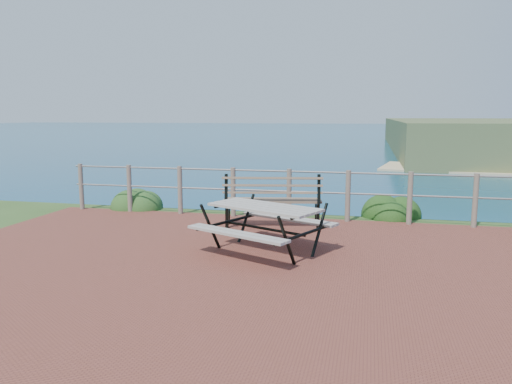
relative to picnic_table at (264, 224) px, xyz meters
The scene contains 7 objects.
ground 0.96m from the picnic_table, 92.03° to the right, with size 10.00×7.00×0.12m, color brown.
ocean 199.16m from the picnic_table, 90.01° to the left, with size 1200.00×1200.00×0.00m, color #135777.
safety_railing 2.51m from the picnic_table, 90.68° to the left, with size 9.40×0.10×1.00m.
picnic_table is the anchor object (origin of this frame).
park_bench 1.77m from the picnic_table, 97.13° to the left, with size 1.84×0.77×1.01m.
shrub_lip_west 4.61m from the picnic_table, 138.33° to the left, with size 0.83×0.83×0.59m, color #255720.
shrub_lip_east 3.74m from the picnic_table, 58.27° to the left, with size 0.87×0.87×0.66m, color #193E13.
Camera 1 is at (1.54, -6.31, 2.08)m, focal length 35.00 mm.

